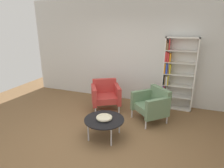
% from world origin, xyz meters
% --- Properties ---
extents(ground_plane, '(8.32, 8.32, 0.00)m').
position_xyz_m(ground_plane, '(0.00, 0.00, 0.00)').
color(ground_plane, brown).
extents(plaster_back_panel, '(6.40, 0.12, 2.90)m').
position_xyz_m(plaster_back_panel, '(0.00, 2.46, 1.45)').
color(plaster_back_panel, silver).
rests_on(plaster_back_panel, ground_plane).
extents(bookshelf_tall, '(0.80, 0.30, 1.90)m').
position_xyz_m(bookshelf_tall, '(1.30, 2.25, 0.94)').
color(bookshelf_tall, silver).
rests_on(bookshelf_tall, ground_plane).
extents(coffee_table_low, '(0.80, 0.80, 0.40)m').
position_xyz_m(coffee_table_low, '(0.09, 0.25, 0.37)').
color(coffee_table_low, black).
rests_on(coffee_table_low, ground_plane).
extents(decorative_bowl, '(0.32, 0.32, 0.05)m').
position_xyz_m(decorative_bowl, '(0.09, 0.25, 0.43)').
color(decorative_bowl, beige).
rests_on(decorative_bowl, coffee_table_low).
extents(armchair_corner_red, '(0.93, 0.91, 0.78)m').
position_xyz_m(armchair_corner_red, '(-0.40, 1.50, 0.41)').
color(armchair_corner_red, '#B73833').
rests_on(armchair_corner_red, ground_plane).
extents(armchair_by_bookshelf, '(0.95, 0.95, 0.78)m').
position_xyz_m(armchair_by_bookshelf, '(0.86, 1.31, 0.41)').
color(armchair_by_bookshelf, slate).
rests_on(armchair_by_bookshelf, ground_plane).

